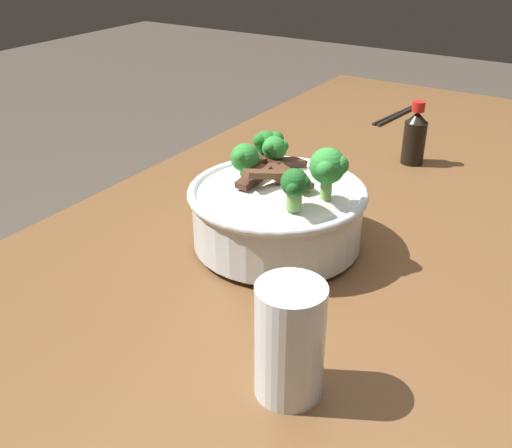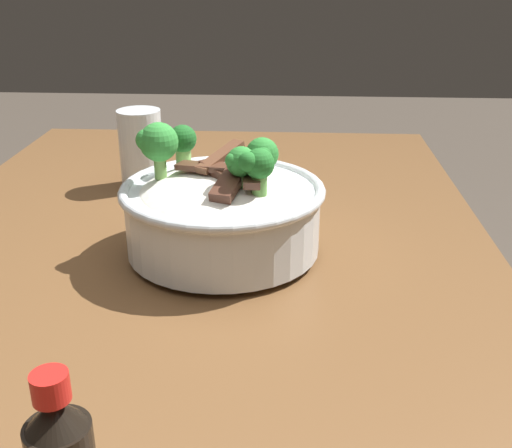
# 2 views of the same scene
# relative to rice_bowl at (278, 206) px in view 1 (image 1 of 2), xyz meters

# --- Properties ---
(dining_table) EXTENTS (1.52, 0.77, 0.81)m
(dining_table) POSITION_rel_rice_bowl_xyz_m (-0.19, 0.04, -0.20)
(dining_table) COLOR brown
(dining_table) RESTS_ON ground
(rice_bowl) EXTENTS (0.24, 0.24, 0.16)m
(rice_bowl) POSITION_rel_rice_bowl_xyz_m (0.00, 0.00, 0.00)
(rice_bowl) COLOR silver
(rice_bowl) RESTS_ON dining_table
(drinking_glass) EXTENTS (0.07, 0.07, 0.12)m
(drinking_glass) POSITION_rel_rice_bowl_xyz_m (0.24, 0.15, -0.01)
(drinking_glass) COLOR white
(drinking_glass) RESTS_ON dining_table
(chopsticks_pair) EXTENTS (0.21, 0.05, 0.01)m
(chopsticks_pair) POSITION_rel_rice_bowl_xyz_m (-0.67, -0.07, -0.06)
(chopsticks_pair) COLOR #28231E
(chopsticks_pair) RESTS_ON dining_table
(soy_sauce_bottle) EXTENTS (0.04, 0.04, 0.12)m
(soy_sauce_bottle) POSITION_rel_rice_bowl_xyz_m (-0.40, 0.06, -0.01)
(soy_sauce_bottle) COLOR black
(soy_sauce_bottle) RESTS_ON dining_table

